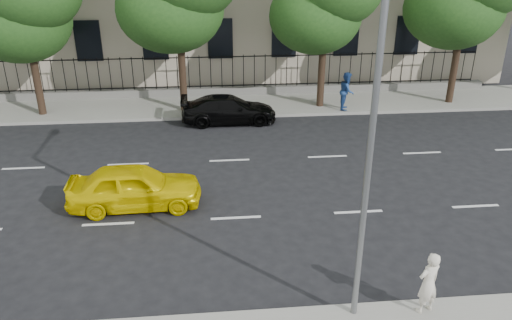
{
  "coord_description": "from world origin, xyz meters",
  "views": [
    {
      "loc": [
        -0.65,
        -11.26,
        8.22
      ],
      "look_at": [
        0.69,
        3.0,
        1.78
      ],
      "focal_mm": 35.0,
      "sensor_mm": 36.0,
      "label": 1
    }
  ],
  "objects_px": {
    "yellow_taxi": "(135,186)",
    "woman_near": "(428,283)",
    "street_light": "(366,101)",
    "black_sedan": "(229,109)"
  },
  "relations": [
    {
      "from": "street_light",
      "to": "yellow_taxi",
      "type": "xyz_separation_m",
      "value": [
        -5.74,
        5.34,
        -4.41
      ]
    },
    {
      "from": "street_light",
      "to": "yellow_taxi",
      "type": "height_order",
      "value": "street_light"
    },
    {
      "from": "black_sedan",
      "to": "woman_near",
      "type": "distance_m",
      "value": 14.46
    },
    {
      "from": "yellow_taxi",
      "to": "woman_near",
      "type": "relative_size",
      "value": 2.69
    },
    {
      "from": "yellow_taxi",
      "to": "black_sedan",
      "type": "xyz_separation_m",
      "value": [
        3.43,
        7.92,
        -0.08
      ]
    },
    {
      "from": "yellow_taxi",
      "to": "woman_near",
      "type": "height_order",
      "value": "woman_near"
    },
    {
      "from": "street_light",
      "to": "yellow_taxi",
      "type": "distance_m",
      "value": 9.0
    },
    {
      "from": "street_light",
      "to": "woman_near",
      "type": "relative_size",
      "value": 5.03
    },
    {
      "from": "black_sedan",
      "to": "yellow_taxi",
      "type": "bearing_deg",
      "value": 155.91
    },
    {
      "from": "street_light",
      "to": "woman_near",
      "type": "height_order",
      "value": "street_light"
    }
  ]
}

